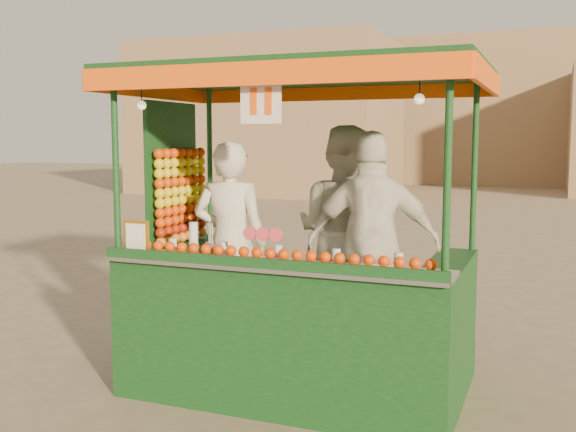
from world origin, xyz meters
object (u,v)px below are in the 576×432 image
at_px(vendor_left, 230,243).
at_px(vendor_middle, 343,232).
at_px(vendor_right, 373,244).
at_px(juice_cart, 289,288).

xyz_separation_m(vendor_left, vendor_middle, (0.87, 0.59, 0.07)).
bearing_deg(vendor_right, vendor_middle, -61.89).
distance_m(vendor_left, vendor_right, 1.28).
bearing_deg(vendor_left, juice_cart, 161.07).
relative_size(juice_cart, vendor_right, 1.58).
xyz_separation_m(juice_cart, vendor_left, (-0.59, 0.08, 0.35)).
height_order(vendor_middle, vendor_right, vendor_middle).
bearing_deg(vendor_middle, juice_cart, 77.56).
bearing_deg(vendor_middle, vendor_right, 142.16).
xyz_separation_m(juice_cart, vendor_middle, (0.28, 0.67, 0.41)).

